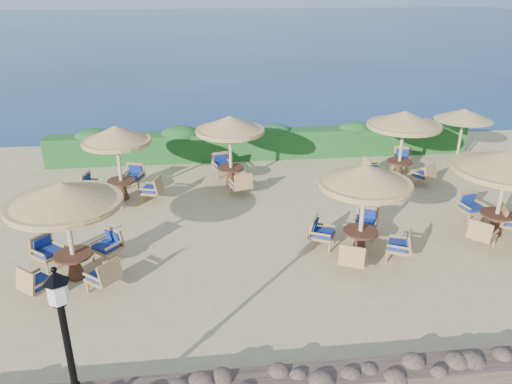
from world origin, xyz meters
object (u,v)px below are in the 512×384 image
extra_parasol (464,115)px  cafe_set_5 (403,131)px  cafe_set_3 (118,154)px  cafe_set_4 (230,135)px  lamp_post (72,369)px  cafe_set_0 (66,214)px  cafe_set_1 (364,196)px  cafe_set_2 (506,173)px

extra_parasol → cafe_set_5: cafe_set_5 is taller
extra_parasol → cafe_set_3: bearing=-172.1°
cafe_set_3 → cafe_set_4: 3.97m
extra_parasol → cafe_set_4: cafe_set_4 is taller
cafe_set_3 → cafe_set_5: bearing=4.4°
lamp_post → cafe_set_4: (3.22, 11.02, 0.40)m
cafe_set_0 → cafe_set_5: size_ratio=1.01×
extra_parasol → cafe_set_0: cafe_set_0 is taller
cafe_set_1 → cafe_set_5: size_ratio=1.00×
cafe_set_2 → extra_parasol: bearing=73.1°
cafe_set_3 → cafe_set_5: 10.39m
lamp_post → cafe_set_1: lamp_post is taller
cafe_set_0 → cafe_set_2: size_ratio=0.90×
extra_parasol → cafe_set_1: (-6.16, -6.46, -0.42)m
cafe_set_1 → cafe_set_4: (-3.22, 5.48, 0.20)m
cafe_set_3 → cafe_set_5: size_ratio=1.03×
cafe_set_2 → cafe_set_5: same height
cafe_set_2 → cafe_set_3: same height
extra_parasol → cafe_set_0: size_ratio=0.85×
cafe_set_0 → cafe_set_1: size_ratio=1.00×
extra_parasol → cafe_set_0: 15.41m
lamp_post → cafe_set_5: size_ratio=1.18×
cafe_set_2 → cafe_set_1: bearing=-172.2°
cafe_set_0 → cafe_set_4: same height
lamp_post → cafe_set_0: bearing=103.2°
cafe_set_5 → lamp_post: bearing=-131.5°
cafe_set_1 → cafe_set_3: 8.47m
cafe_set_3 → cafe_set_1: bearing=-33.1°
cafe_set_4 → cafe_set_0: bearing=-127.0°
cafe_set_0 → extra_parasol: bearing=26.4°
lamp_post → cafe_set_5: bearing=48.5°
cafe_set_3 → cafe_set_4: (3.87, 0.86, 0.27)m
cafe_set_3 → cafe_set_4: bearing=12.5°
cafe_set_0 → cafe_set_2: 12.07m
lamp_post → cafe_set_4: lamp_post is taller
lamp_post → cafe_set_1: size_ratio=1.18×
cafe_set_1 → cafe_set_2: 4.43m
cafe_set_1 → cafe_set_5: 6.33m
cafe_set_1 → cafe_set_4: bearing=120.5°
cafe_set_2 → cafe_set_5: (-1.12, 4.83, -0.08)m
extra_parasol → cafe_set_2: bearing=-106.9°
extra_parasol → cafe_set_2: size_ratio=0.77×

